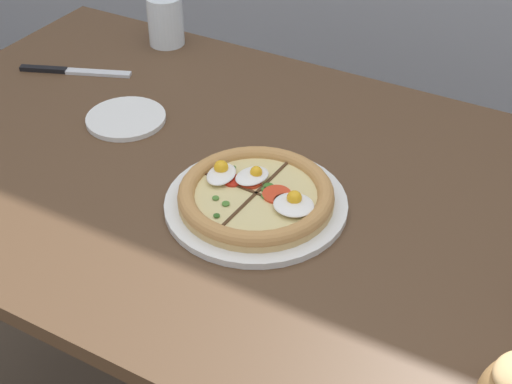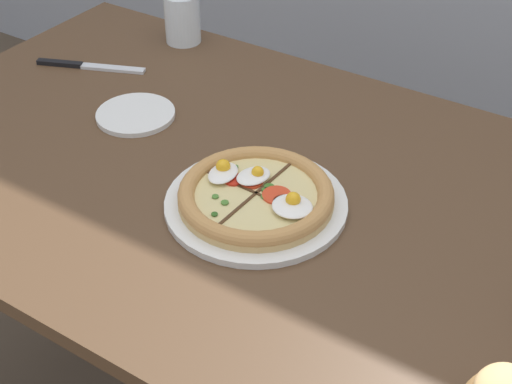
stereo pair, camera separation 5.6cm
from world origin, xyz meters
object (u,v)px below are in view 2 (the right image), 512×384
(pizza, at_px, (256,197))
(water_glass, at_px, (183,21))
(dining_table, at_px, (252,221))
(knife_main, at_px, (89,66))
(side_saucer, at_px, (136,114))

(pizza, bearing_deg, water_glass, 137.90)
(dining_table, distance_m, pizza, 0.14)
(knife_main, height_order, water_glass, water_glass)
(dining_table, relative_size, pizza, 4.90)
(pizza, xyz_separation_m, knife_main, (-0.57, 0.21, -0.02))
(dining_table, distance_m, knife_main, 0.55)
(knife_main, bearing_deg, side_saucer, -47.22)
(dining_table, distance_m, water_glass, 0.58)
(dining_table, height_order, knife_main, knife_main)
(knife_main, height_order, side_saucer, same)
(water_glass, distance_m, side_saucer, 0.34)
(pizza, bearing_deg, side_saucer, 162.62)
(pizza, relative_size, side_saucer, 1.95)
(knife_main, bearing_deg, water_glass, 44.46)
(dining_table, xyz_separation_m, water_glass, (-0.42, 0.36, 0.15))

